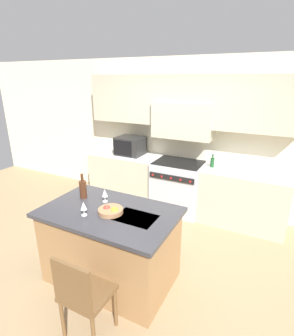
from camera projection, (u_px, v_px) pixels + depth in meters
ground_plane at (133, 261)px, 3.54m from camera, size 10.00×10.00×0.00m
back_cabinetry at (186, 122)px, 4.62m from camera, size 10.00×0.46×2.70m
back_counter at (178, 186)px, 4.78m from camera, size 3.60×0.62×0.94m
range_stove at (178, 187)px, 4.76m from camera, size 0.86×0.70×0.94m
microwave at (130, 146)px, 5.00m from camera, size 0.50×0.44×0.34m
kitchen_island at (111, 245)px, 3.11m from camera, size 1.54×0.96×0.93m
island_chair at (82, 294)px, 2.33m from camera, size 0.42×0.40×0.92m
wine_bottle at (83, 189)px, 3.24m from camera, size 0.09×0.09×0.32m
wine_glass_near at (84, 206)px, 2.82m from camera, size 0.07×0.07×0.16m
wine_glass_far at (105, 193)px, 3.13m from camera, size 0.07×0.07×0.16m
fruit_bowl at (111, 211)px, 2.90m from camera, size 0.28×0.28×0.08m
oil_bottle_on_counter at (212, 162)px, 4.31m from camera, size 0.07×0.07×0.22m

